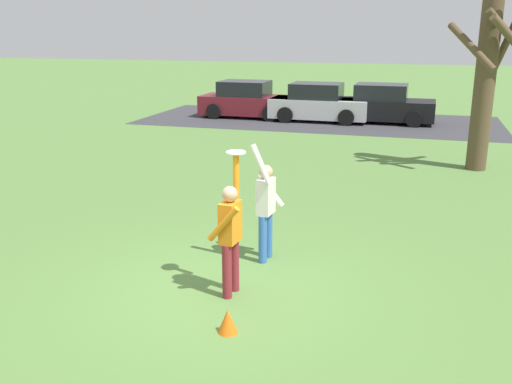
% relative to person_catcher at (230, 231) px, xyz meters
% --- Properties ---
extents(ground_plane, '(120.00, 120.00, 0.00)m').
position_rel_person_catcher_xyz_m(ground_plane, '(-0.20, 0.00, -0.98)').
color(ground_plane, '#567F3D').
extents(person_catcher, '(0.49, 0.56, 2.08)m').
position_rel_person_catcher_xyz_m(person_catcher, '(0.00, 0.00, 0.00)').
color(person_catcher, maroon).
rests_on(person_catcher, ground_plane).
extents(person_defender, '(0.49, 0.58, 2.04)m').
position_rel_person_catcher_xyz_m(person_defender, '(0.15, 1.39, -0.00)').
color(person_defender, '#3366B7').
rests_on(person_defender, ground_plane).
extents(frisbee_disc, '(0.28, 0.28, 0.02)m').
position_rel_person_catcher_xyz_m(frisbee_disc, '(0.02, 0.22, 1.11)').
color(frisbee_disc, white).
rests_on(frisbee_disc, person_catcher).
extents(parked_car_maroon, '(4.12, 2.08, 1.59)m').
position_rel_person_catcher_xyz_m(parked_car_maroon, '(-4.93, 16.84, -0.25)').
color(parked_car_maroon, maroon).
rests_on(parked_car_maroon, ground_plane).
extents(parked_car_silver, '(4.12, 2.08, 1.59)m').
position_rel_person_catcher_xyz_m(parked_car_silver, '(-1.69, 16.66, -0.25)').
color(parked_car_silver, '#BCBCC1').
rests_on(parked_car_silver, ground_plane).
extents(parked_car_black, '(4.12, 2.08, 1.59)m').
position_rel_person_catcher_xyz_m(parked_car_black, '(0.96, 17.01, -0.25)').
color(parked_car_black, black).
rests_on(parked_car_black, ground_plane).
extents(parking_strip, '(15.03, 6.40, 0.01)m').
position_rel_person_catcher_xyz_m(parking_strip, '(-1.72, 16.78, -0.98)').
color(parking_strip, '#38383D').
rests_on(parking_strip, ground_plane).
extents(bare_tree_tall, '(2.25, 1.93, 5.58)m').
position_rel_person_catcher_xyz_m(bare_tree_tall, '(4.13, 9.24, 1.83)').
color(bare_tree_tall, brown).
rests_on(bare_tree_tall, ground_plane).
extents(field_cone_orange, '(0.26, 0.26, 0.32)m').
position_rel_person_catcher_xyz_m(field_cone_orange, '(0.32, -1.06, -0.82)').
color(field_cone_orange, orange).
rests_on(field_cone_orange, ground_plane).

